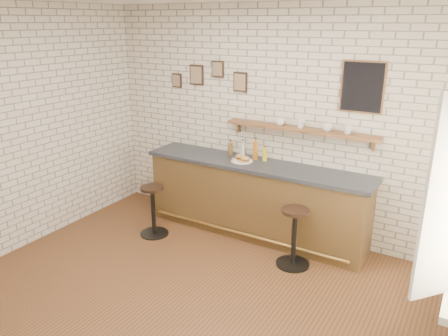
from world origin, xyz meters
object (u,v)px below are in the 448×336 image
(ciabatta_sandwich, at_px, (243,158))
(bar_stool_right, at_px, (294,236))
(condiment_bottle_yellow, at_px, (265,155))
(bar_stool_left, at_px, (153,209))
(bitters_bottle_amber, at_px, (255,150))
(sandwich_plate, at_px, (242,161))
(shelf_cup_c, at_px, (327,127))
(bitters_bottle_white, at_px, (243,150))
(bitters_bottle_brown, at_px, (230,149))
(shelf_cup_d, at_px, (348,130))
(shelf_cup_a, at_px, (280,122))
(bar_counter, at_px, (255,199))
(shelf_cup_b, at_px, (301,124))

(ciabatta_sandwich, distance_m, bar_stool_right, 1.26)
(condiment_bottle_yellow, xyz_separation_m, bar_stool_left, (-1.21, -0.88, -0.72))
(bitters_bottle_amber, bearing_deg, bar_stool_right, -37.16)
(sandwich_plate, xyz_separation_m, shelf_cup_c, (1.04, 0.23, 0.53))
(bitters_bottle_white, distance_m, shelf_cup_c, 1.21)
(bitters_bottle_brown, height_order, shelf_cup_d, shelf_cup_d)
(bar_stool_right, bearing_deg, ciabatta_sandwich, 153.72)
(bar_stool_left, bearing_deg, shelf_cup_c, 25.01)
(bitters_bottle_white, bearing_deg, condiment_bottle_yellow, 0.00)
(bar_stool_left, distance_m, bar_stool_right, 1.94)
(bitters_bottle_white, xyz_separation_m, shelf_cup_d, (1.37, 0.05, 0.44))
(bitters_bottle_brown, relative_size, bitters_bottle_white, 0.89)
(sandwich_plate, height_order, bar_stool_right, sandwich_plate)
(ciabatta_sandwich, relative_size, shelf_cup_a, 1.81)
(bar_counter, relative_size, shelf_cup_c, 24.82)
(ciabatta_sandwich, height_order, bitters_bottle_amber, bitters_bottle_amber)
(bitters_bottle_amber, bearing_deg, ciabatta_sandwich, -117.34)
(shelf_cup_a, bearing_deg, bitters_bottle_white, 165.48)
(shelf_cup_c, bearing_deg, ciabatta_sandwich, 101.28)
(bitters_bottle_amber, xyz_separation_m, bar_stool_right, (0.86, -0.65, -0.75))
(bar_stool_right, relative_size, shelf_cup_d, 6.81)
(ciabatta_sandwich, distance_m, shelf_cup_d, 1.39)
(sandwich_plate, xyz_separation_m, bitters_bottle_brown, (-0.28, 0.18, 0.08))
(bitters_bottle_brown, distance_m, bar_stool_left, 1.33)
(shelf_cup_b, height_order, shelf_cup_c, shelf_cup_b)
(bar_counter, height_order, ciabatta_sandwich, ciabatta_sandwich)
(shelf_cup_b, xyz_separation_m, shelf_cup_d, (0.59, 0.00, -0.00))
(shelf_cup_c, height_order, shelf_cup_d, same)
(bar_stool_left, distance_m, shelf_cup_b, 2.25)
(shelf_cup_b, bearing_deg, shelf_cup_a, 127.35)
(sandwich_plate, distance_m, shelf_cup_c, 1.19)
(bitters_bottle_brown, xyz_separation_m, condiment_bottle_yellow, (0.53, -0.00, -0.00))
(sandwich_plate, relative_size, condiment_bottle_yellow, 1.38)
(bitters_bottle_amber, bearing_deg, bitters_bottle_white, 180.00)
(bitters_bottle_amber, height_order, shelf_cup_a, shelf_cup_a)
(ciabatta_sandwich, relative_size, shelf_cup_b, 1.97)
(bar_stool_right, bearing_deg, bitters_bottle_brown, 152.33)
(bar_stool_right, bearing_deg, shelf_cup_b, 110.60)
(sandwich_plate, xyz_separation_m, ciabatta_sandwich, (0.01, 0.00, 0.04))
(shelf_cup_a, relative_size, shelf_cup_d, 1.13)
(bitters_bottle_amber, distance_m, shelf_cup_d, 1.26)
(bitters_bottle_amber, xyz_separation_m, shelf_cup_a, (0.31, 0.05, 0.41))
(sandwich_plate, bearing_deg, shelf_cup_b, 18.52)
(shelf_cup_b, bearing_deg, bar_stool_right, -122.06)
(bitters_bottle_brown, relative_size, condiment_bottle_yellow, 1.08)
(shelf_cup_d, bearing_deg, bitters_bottle_amber, 151.62)
(sandwich_plate, xyz_separation_m, bar_stool_left, (-0.97, -0.70, -0.64))
(condiment_bottle_yellow, bearing_deg, shelf_cup_a, 17.16)
(ciabatta_sandwich, distance_m, shelf_cup_a, 0.68)
(bitters_bottle_brown, bearing_deg, shelf_cup_b, 3.10)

